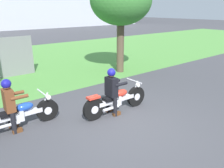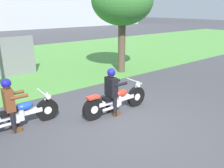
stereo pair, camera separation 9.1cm
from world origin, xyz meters
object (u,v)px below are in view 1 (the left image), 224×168
object	(u,v)px
rider_follow	(10,101)
tree_roadside	(121,1)
motorcycle_lead	(116,100)
motorcycle_follow	(19,115)
rider_lead	(112,88)

from	to	relation	value
rider_follow	tree_roadside	size ratio (longest dim) A/B	0.31
motorcycle_lead	tree_roadside	distance (m)	5.52
motorcycle_follow	rider_follow	bearing A→B (deg)	179.14
motorcycle_lead	rider_follow	distance (m)	2.91
motorcycle_lead	rider_follow	world-z (taller)	rider_follow
motorcycle_lead	tree_roadside	world-z (taller)	tree_roadside
motorcycle_lead	motorcycle_follow	size ratio (longest dim) A/B	1.05
motorcycle_follow	tree_roadside	world-z (taller)	tree_roadside
motorcycle_lead	motorcycle_follow	bearing A→B (deg)	163.65
rider_lead	tree_roadside	world-z (taller)	tree_roadside
motorcycle_lead	rider_lead	xyz separation A→B (m)	(-0.17, 0.01, 0.43)
motorcycle_lead	rider_lead	world-z (taller)	rider_lead
rider_follow	rider_lead	bearing A→B (deg)	-16.35
rider_lead	rider_follow	distance (m)	2.72
motorcycle_lead	tree_roadside	xyz separation A→B (m)	(3.15, 3.47, 2.93)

